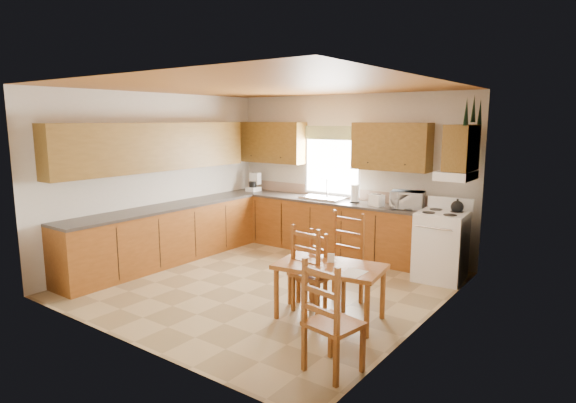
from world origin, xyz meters
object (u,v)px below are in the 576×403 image
Objects in this scene: stove at (441,247)px; chair_far_right at (307,270)px; dining_table at (330,292)px; chair_near_right at (334,316)px; chair_near_left at (315,269)px; chair_far_left at (339,260)px; microwave at (407,200)px.

stove reaches higher than chair_far_right.
dining_table is 1.31× the size of chair_far_right.
stove is 3.13m from chair_near_right.
dining_table is 1.15× the size of chair_near_left.
chair_near_left reaches higher than chair_far_right.
chair_near_right is 1.66m from chair_far_left.
chair_far_right is at bearing -120.38° from stove.
dining_table is at bearing 166.97° from chair_near_left.
chair_far_left is (-0.80, 1.46, 0.04)m from chair_near_right.
chair_far_left reaches higher than dining_table.
microwave is at bearing 107.08° from chair_far_right.
chair_near_left is 1.42m from chair_near_right.
chair_near_right reaches higher than dining_table.
microwave reaches higher than dining_table.
stove is 0.91× the size of chair_near_right.
stove is at bearing -105.16° from chair_near_left.
stove is 0.80× the size of dining_table.
microwave reaches higher than chair_far_left.
dining_table is 0.54m from chair_far_left.
microwave is at bearing 92.70° from chair_far_left.
chair_far_left is at bearing -104.30° from microwave.
chair_near_right is 0.94× the size of chair_far_left.
chair_near_left is at bearing -106.84° from microwave.
chair_near_right is at bearing -57.11° from chair_far_left.
microwave is at bearing 83.75° from dining_table.
dining_table is (-0.56, -2.13, -0.16)m from stove.
chair_near_left is 0.93× the size of chair_far_left.
chair_near_left is 1.14× the size of chair_far_right.
microwave is 0.43× the size of chair_near_right.
stove is 0.93m from microwave.
chair_near_right is at bearing -65.45° from dining_table.
chair_near_left is 0.99× the size of chair_near_right.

